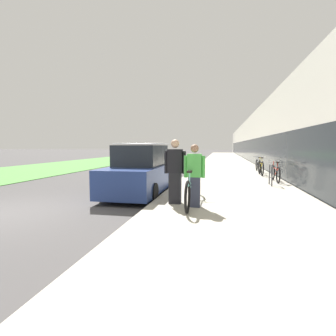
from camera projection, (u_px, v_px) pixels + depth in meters
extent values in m
plane|color=#474444|center=(5.00, 214.00, 6.61)|extent=(220.00, 220.00, 0.00)
cube|color=#B2AA99|center=(226.00, 162.00, 25.96)|extent=(4.67, 70.00, 0.16)
cube|color=#BCB7AD|center=(287.00, 140.00, 32.11)|extent=(10.00, 70.00, 4.77)
cube|color=#1E2328|center=(244.00, 149.00, 33.19)|extent=(0.10, 63.00, 2.20)
cube|color=#518E42|center=(114.00, 160.00, 32.56)|extent=(7.76, 70.00, 0.03)
torus|color=black|center=(196.00, 184.00, 8.14)|extent=(0.06, 0.77, 0.77)
torus|color=black|center=(187.00, 197.00, 6.04)|extent=(0.06, 0.77, 0.77)
cylinder|color=#7AD1C6|center=(193.00, 181.00, 7.07)|extent=(0.04, 1.83, 0.04)
cylinder|color=#7AD1C6|center=(191.00, 187.00, 6.66)|extent=(0.04, 1.09, 0.35)
cylinder|color=#7AD1C6|center=(190.00, 178.00, 6.38)|extent=(0.03, 0.03, 0.32)
cube|color=black|center=(190.00, 172.00, 6.37)|extent=(0.11, 0.22, 0.05)
cylinder|color=#7AD1C6|center=(196.00, 171.00, 7.94)|extent=(0.03, 0.03, 0.33)
cylinder|color=silver|center=(196.00, 166.00, 7.93)|extent=(0.52, 0.03, 0.03)
cube|color=#33384C|center=(194.00, 192.00, 6.69)|extent=(0.30, 0.21, 0.77)
cube|color=#4CB74C|center=(194.00, 165.00, 6.64)|extent=(0.36, 0.21, 0.59)
cylinder|color=#4CB74C|center=(186.00, 167.00, 6.68)|extent=(0.09, 0.09, 0.56)
cylinder|color=#4CB74C|center=(203.00, 167.00, 6.59)|extent=(0.09, 0.09, 0.56)
sphere|color=#936B51|center=(195.00, 148.00, 6.60)|extent=(0.21, 0.21, 0.21)
cube|color=black|center=(175.00, 188.00, 7.09)|extent=(0.32, 0.23, 0.83)
cube|color=black|center=(175.00, 161.00, 7.03)|extent=(0.39, 0.23, 0.64)
cylinder|color=black|center=(166.00, 162.00, 7.08)|extent=(0.10, 0.10, 0.60)
cylinder|color=black|center=(184.00, 162.00, 6.99)|extent=(0.10, 0.10, 0.60)
sphere|color=tan|center=(175.00, 144.00, 6.99)|extent=(0.23, 0.23, 0.23)
cylinder|color=#4C4C51|center=(272.00, 176.00, 10.08)|extent=(0.05, 0.05, 0.82)
cylinder|color=#4C4C51|center=(269.00, 174.00, 10.62)|extent=(0.05, 0.05, 0.82)
cylinder|color=#4C4C51|center=(271.00, 165.00, 10.31)|extent=(0.05, 0.55, 0.05)
torus|color=black|center=(273.00, 172.00, 11.95)|extent=(0.06, 0.71, 0.71)
torus|color=black|center=(278.00, 175.00, 10.86)|extent=(0.06, 0.71, 0.71)
cylinder|color=red|center=(276.00, 169.00, 11.39)|extent=(0.04, 0.96, 0.04)
cylinder|color=red|center=(277.00, 171.00, 11.18)|extent=(0.04, 0.58, 0.33)
cylinder|color=red|center=(277.00, 166.00, 11.02)|extent=(0.03, 0.03, 0.29)
cube|color=black|center=(278.00, 162.00, 11.01)|extent=(0.11, 0.22, 0.05)
cylinder|color=red|center=(274.00, 164.00, 11.83)|extent=(0.03, 0.03, 0.31)
cylinder|color=silver|center=(274.00, 161.00, 11.82)|extent=(0.52, 0.03, 0.03)
torus|color=black|center=(260.00, 167.00, 14.42)|extent=(0.06, 0.77, 0.77)
torus|color=black|center=(262.00, 169.00, 13.49)|extent=(0.06, 0.77, 0.77)
cylinder|color=yellow|center=(261.00, 164.00, 13.93)|extent=(0.04, 0.81, 0.04)
cylinder|color=yellow|center=(261.00, 166.00, 13.75)|extent=(0.04, 0.50, 0.35)
cylinder|color=yellow|center=(262.00, 161.00, 13.62)|extent=(0.03, 0.03, 0.32)
cube|color=black|center=(262.00, 158.00, 13.61)|extent=(0.11, 0.22, 0.05)
cylinder|color=yellow|center=(260.00, 160.00, 14.31)|extent=(0.03, 0.03, 0.34)
cylinder|color=silver|center=(260.00, 157.00, 14.29)|extent=(0.52, 0.03, 0.03)
torus|color=black|center=(257.00, 165.00, 16.45)|extent=(0.06, 0.72, 0.72)
torus|color=black|center=(259.00, 166.00, 15.33)|extent=(0.06, 0.72, 0.72)
cylinder|color=#B7BCC1|center=(258.00, 162.00, 15.87)|extent=(0.04, 0.97, 0.04)
cylinder|color=#B7BCC1|center=(259.00, 164.00, 15.66)|extent=(0.04, 0.59, 0.33)
cylinder|color=#B7BCC1|center=(259.00, 160.00, 15.50)|extent=(0.03, 0.03, 0.30)
cube|color=black|center=(259.00, 157.00, 15.49)|extent=(0.11, 0.22, 0.05)
cylinder|color=#B7BCC1|center=(257.00, 159.00, 16.32)|extent=(0.03, 0.03, 0.31)
cylinder|color=silver|center=(257.00, 157.00, 16.31)|extent=(0.52, 0.03, 0.03)
cube|color=navy|center=(142.00, 177.00, 9.41)|extent=(1.67, 4.54, 0.87)
cube|color=#1E2328|center=(142.00, 155.00, 9.35)|extent=(1.43, 2.27, 0.72)
cylinder|color=silver|center=(146.00, 144.00, 9.80)|extent=(1.79, 0.04, 0.04)
cylinder|color=silver|center=(137.00, 144.00, 8.82)|extent=(1.79, 0.04, 0.04)
cylinder|color=black|center=(134.00, 180.00, 10.92)|extent=(0.22, 0.60, 0.60)
cylinder|color=black|center=(170.00, 181.00, 10.62)|extent=(0.22, 0.60, 0.60)
cylinder|color=black|center=(106.00, 191.00, 8.26)|extent=(0.22, 0.60, 0.60)
cylinder|color=black|center=(153.00, 193.00, 7.96)|extent=(0.22, 0.60, 0.60)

